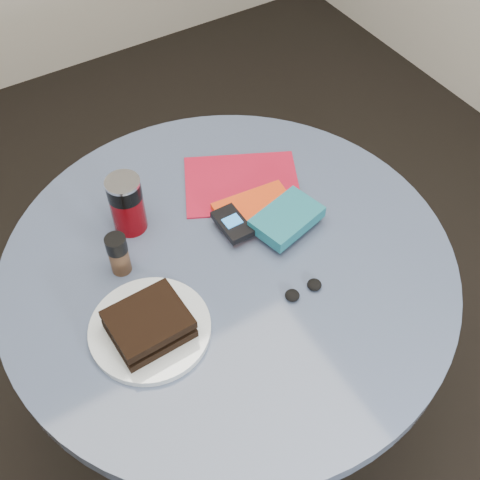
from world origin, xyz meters
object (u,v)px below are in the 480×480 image
table (229,302)px  headphones (303,290)px  pepper_grinder (118,254)px  mp3_player (232,224)px  plate (150,329)px  sandwich (149,324)px  novel (287,218)px  magazine (242,184)px  soda_can (127,204)px  red_book (256,210)px

table → headphones: size_ratio=11.47×
pepper_grinder → mp3_player: bearing=-7.6°
plate → sandwich: 0.04m
mp3_player → novel: bearing=-27.1°
novel → headphones: size_ratio=1.76×
plate → sandwich: (-0.00, -0.01, 0.03)m
table → sandwich: (-0.23, -0.08, 0.20)m
magazine → mp3_player: size_ratio=2.72×
soda_can → magazine: 0.30m
magazine → soda_can: bearing=-157.2°
table → soda_can: bearing=124.4°
sandwich → soda_can: size_ratio=1.05×
soda_can → novel: soda_can is taller
soda_can → red_book: size_ratio=0.80×
plate → soda_can: (0.09, 0.27, 0.06)m
magazine → red_book: (-0.02, -0.10, 0.01)m
pepper_grinder → sandwich: bearing=-96.1°
plate → headphones: size_ratio=2.79×
table → sandwich: bearing=-160.3°
soda_can → novel: size_ratio=0.93×
red_book → plate: bearing=-150.5°
plate → sandwich: sandwich is taller
table → plate: (-0.22, -0.07, 0.17)m
mp3_player → headphones: size_ratio=1.16×
soda_can → magazine: soda_can is taller
novel → mp3_player: (-0.11, 0.06, -0.01)m
table → red_book: 0.23m
soda_can → mp3_player: bearing=-36.1°
plate → headphones: 0.33m
plate → table: bearing=17.8°
red_book → headphones: 0.24m
table → soda_can: (-0.14, 0.20, 0.24)m
magazine → plate: bearing=-119.0°
pepper_grinder → novel: pepper_grinder is taller
pepper_grinder → red_book: (0.33, -0.02, -0.04)m
magazine → headphones: headphones is taller
mp3_player → red_book: bearing=13.1°
soda_can → headphones: soda_can is taller
novel → headphones: (-0.07, -0.16, -0.03)m
sandwich → soda_can: (0.09, 0.28, 0.03)m
mp3_player → headphones: 0.23m
plate → magazine: plate is taller
plate → novel: novel is taller
mp3_player → soda_can: bearing=143.9°
table → mp3_player: bearing=52.6°
table → mp3_player: 0.21m
sandwich → soda_can: soda_can is taller
table → plate: plate is taller
magazine → table: bearing=-102.4°
red_book → mp3_player: size_ratio=1.79×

